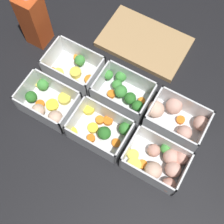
% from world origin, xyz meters
% --- Properties ---
extents(ground_plane, '(4.00, 4.00, 0.00)m').
position_xyz_m(ground_plane, '(0.00, 0.00, 0.00)').
color(ground_plane, black).
extents(container_near_left, '(0.17, 0.13, 0.08)m').
position_xyz_m(container_near_left, '(-0.18, -0.07, 0.03)').
color(container_near_left, white).
rests_on(container_near_left, ground_plane).
extents(container_near_center, '(0.17, 0.12, 0.08)m').
position_xyz_m(container_near_center, '(0.00, -0.06, 0.03)').
color(container_near_center, white).
rests_on(container_near_center, ground_plane).
extents(container_near_right, '(0.17, 0.14, 0.08)m').
position_xyz_m(container_near_right, '(0.19, -0.06, 0.03)').
color(container_near_right, white).
rests_on(container_near_right, ground_plane).
extents(container_far_left, '(0.16, 0.12, 0.08)m').
position_xyz_m(container_far_left, '(-0.17, 0.07, 0.03)').
color(container_far_left, white).
rests_on(container_far_left, ground_plane).
extents(container_far_center, '(0.17, 0.12, 0.08)m').
position_xyz_m(container_far_center, '(-0.00, 0.07, 0.03)').
color(container_far_center, white).
rests_on(container_far_center, ground_plane).
extents(container_far_right, '(0.20, 0.13, 0.08)m').
position_xyz_m(container_far_right, '(0.17, 0.08, 0.03)').
color(container_far_right, white).
rests_on(container_far_right, ground_plane).
extents(juice_carton, '(0.07, 0.07, 0.20)m').
position_xyz_m(juice_carton, '(-0.34, 0.12, 0.10)').
color(juice_carton, '#D14C1E').
rests_on(juice_carton, ground_plane).
extents(cutting_board, '(0.28, 0.18, 0.02)m').
position_xyz_m(cutting_board, '(-0.04, 0.27, 0.01)').
color(cutting_board, tan).
rests_on(cutting_board, ground_plane).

